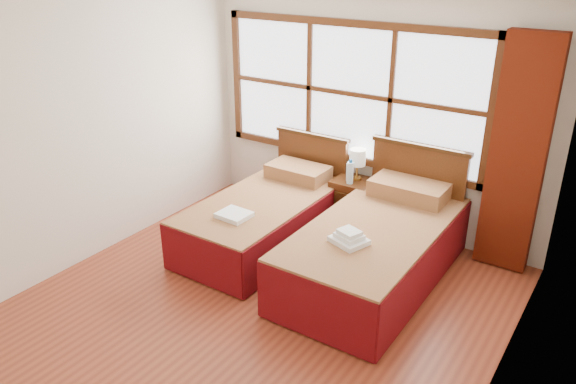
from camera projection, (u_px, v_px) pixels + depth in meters
The scene contains 15 objects.
floor at pixel (248, 316), 4.93m from camera, with size 4.50×4.50×0.00m, color brown.
ceiling at pixel (237, 6), 3.87m from camera, with size 4.50×4.50×0.00m, color white.
wall_back at pixel (370, 114), 6.11m from camera, with size 4.00×4.00×0.00m, color silver.
wall_left at pixel (80, 135), 5.41m from camera, with size 4.50×4.50×0.00m, color silver.
wall_right at pixel (505, 250), 3.39m from camera, with size 4.50×4.50×0.00m, color silver.
window at pixel (349, 93), 6.13m from camera, with size 3.16×0.06×1.56m.
curtain at pixel (517, 157), 5.25m from camera, with size 0.50×0.16×2.30m, color #581708.
bed_left at pixel (266, 216), 6.05m from camera, with size 1.02×2.04×0.99m.
bed_right at pixel (377, 247), 5.37m from camera, with size 1.13×2.20×1.10m.
nightstand at pixel (353, 205), 6.34m from camera, with size 0.44×0.44×0.59m.
towels_left at pixel (234, 215), 5.52m from camera, with size 0.31×0.28×0.05m.
towels_right at pixel (349, 238), 4.90m from camera, with size 0.36×0.34×0.12m.
lamp at pixel (358, 158), 6.16m from camera, with size 0.18×0.18×0.35m.
bottle_near at pixel (349, 172), 6.17m from camera, with size 0.06×0.06×0.23m.
bottle_far at pixel (350, 173), 6.09m from camera, with size 0.07×0.07×0.28m.
Camera 1 is at (2.55, -3.19, 2.99)m, focal length 35.00 mm.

